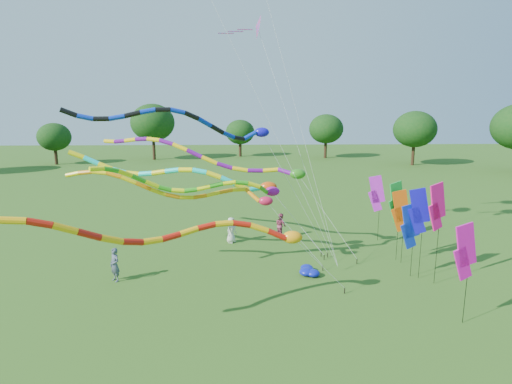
{
  "coord_description": "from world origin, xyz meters",
  "views": [
    {
      "loc": [
        -2.85,
        -18.16,
        9.12
      ],
      "look_at": [
        -2.08,
        2.77,
        4.8
      ],
      "focal_mm": 30.0,
      "sensor_mm": 36.0,
      "label": 1
    }
  ],
  "objects_px": {
    "tube_kite_red": "(203,233)",
    "blue_nylon_heap": "(312,269)",
    "person_b": "(115,265)",
    "tube_kite_orange": "(194,191)",
    "person_a": "(231,230)",
    "person_c": "(281,225)"
  },
  "relations": [
    {
      "from": "person_b",
      "to": "person_a",
      "type": "bearing_deg",
      "value": 89.51
    },
    {
      "from": "person_b",
      "to": "blue_nylon_heap",
      "type": "bearing_deg",
      "value": 47.24
    },
    {
      "from": "blue_nylon_heap",
      "to": "person_c",
      "type": "xyz_separation_m",
      "value": [
        -1.14,
        6.52,
        0.65
      ]
    },
    {
      "from": "tube_kite_red",
      "to": "person_b",
      "type": "height_order",
      "value": "tube_kite_red"
    },
    {
      "from": "tube_kite_red",
      "to": "blue_nylon_heap",
      "type": "relative_size",
      "value": 10.75
    },
    {
      "from": "person_a",
      "to": "person_b",
      "type": "height_order",
      "value": "person_b"
    },
    {
      "from": "blue_nylon_heap",
      "to": "person_a",
      "type": "xyz_separation_m",
      "value": [
        -4.56,
        5.48,
        0.66
      ]
    },
    {
      "from": "person_b",
      "to": "person_c",
      "type": "height_order",
      "value": "person_b"
    },
    {
      "from": "blue_nylon_heap",
      "to": "person_a",
      "type": "bearing_deg",
      "value": 129.81
    },
    {
      "from": "person_b",
      "to": "tube_kite_red",
      "type": "bearing_deg",
      "value": 2.34
    },
    {
      "from": "tube_kite_orange",
      "to": "person_a",
      "type": "distance_m",
      "value": 6.81
    },
    {
      "from": "person_a",
      "to": "person_c",
      "type": "distance_m",
      "value": 3.58
    },
    {
      "from": "tube_kite_red",
      "to": "person_c",
      "type": "height_order",
      "value": "tube_kite_red"
    },
    {
      "from": "person_b",
      "to": "person_c",
      "type": "xyz_separation_m",
      "value": [
        9.37,
        7.22,
        -0.04
      ]
    },
    {
      "from": "blue_nylon_heap",
      "to": "person_b",
      "type": "distance_m",
      "value": 10.56
    },
    {
      "from": "person_a",
      "to": "person_b",
      "type": "distance_m",
      "value": 8.57
    },
    {
      "from": "person_c",
      "to": "tube_kite_orange",
      "type": "bearing_deg",
      "value": 113.56
    },
    {
      "from": "person_a",
      "to": "blue_nylon_heap",
      "type": "bearing_deg",
      "value": -104.97
    },
    {
      "from": "tube_kite_red",
      "to": "person_a",
      "type": "height_order",
      "value": "tube_kite_red"
    },
    {
      "from": "blue_nylon_heap",
      "to": "tube_kite_orange",
      "type": "bearing_deg",
      "value": 179.01
    },
    {
      "from": "tube_kite_orange",
      "to": "blue_nylon_heap",
      "type": "height_order",
      "value": "tube_kite_orange"
    },
    {
      "from": "tube_kite_orange",
      "to": "person_b",
      "type": "distance_m",
      "value": 5.63
    }
  ]
}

